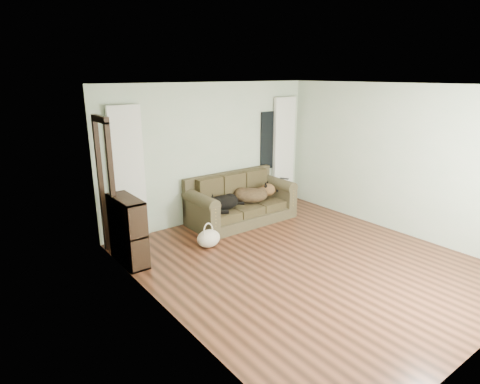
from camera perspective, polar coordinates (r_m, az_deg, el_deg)
floor at (r=6.24m, az=9.11°, el=-9.83°), size 5.00×5.00×0.00m
ceiling at (r=5.61m, az=10.35°, el=14.73°), size 5.00×5.00×0.00m
wall_back at (r=7.67m, az=-4.07°, el=5.59°), size 4.50×0.04×2.60m
wall_left at (r=4.48m, az=-10.51°, el=-2.68°), size 0.04×5.00×2.60m
wall_right at (r=7.56m, az=21.52°, el=4.31°), size 0.04×5.00×2.60m
curtain_left at (r=6.86m, az=-15.61°, el=2.43°), size 0.55×0.08×2.25m
curtain_right at (r=8.73m, az=6.21°, el=5.88°), size 0.55×0.08×2.25m
window_pane at (r=8.49m, az=4.29°, el=7.35°), size 0.50×0.03×1.20m
door_casing at (r=6.39m, az=-18.42°, el=0.22°), size 0.07×0.60×2.10m
sofa at (r=7.64m, az=0.23°, el=-0.99°), size 2.03×0.88×0.83m
dog_black_lab at (r=7.33m, az=-2.53°, el=-1.52°), size 0.64×0.47×0.26m
dog_shepherd at (r=7.76m, az=1.79°, el=-0.40°), size 0.86×0.81×0.31m
tv_remote at (r=8.06m, az=6.32°, el=1.92°), size 0.12×0.16×0.02m
tote_bag at (r=6.64m, az=-4.50°, el=-6.50°), size 0.43×0.34×0.29m
bookshelf at (r=6.21m, az=-15.66°, el=-5.37°), size 0.34×0.83×1.02m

